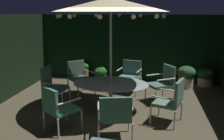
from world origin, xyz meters
TOP-DOWN VIEW (x-y plane):
  - ground_plane at (0.00, 0.00)m, footprint 6.83×6.69m
  - hedge_backdrop_rear at (0.00, 3.20)m, footprint 6.83×0.30m
  - patio_dining_table at (-0.12, 0.29)m, footprint 1.87×1.37m
  - patio_umbrella at (-0.12, 0.29)m, footprint 2.66×2.66m
  - patio_chair_north at (1.32, -0.24)m, footprint 0.73×0.74m
  - patio_chair_northeast at (1.19, 1.10)m, footprint 0.81×0.79m
  - patio_chair_east at (0.22, 1.79)m, footprint 0.75×0.71m
  - patio_chair_southeast at (-1.25, 1.33)m, footprint 0.85×0.85m
  - patio_chair_south at (-1.66, 0.30)m, footprint 0.57×0.59m
  - patio_chair_southwest at (-1.00, -0.97)m, footprint 0.81×0.82m
  - patio_chair_west at (0.22, -1.19)m, footprint 0.76×0.69m
  - potted_plant_left_near at (-1.57, 2.88)m, footprint 0.38×0.38m
  - potted_plant_front_corner at (-0.87, 2.54)m, footprint 0.44×0.44m
  - potted_plant_back_right at (1.97, 2.53)m, footprint 0.58×0.58m
  - potted_plant_right_near at (2.65, 2.87)m, footprint 0.56×0.56m
  - potted_plant_right_far at (0.36, 2.81)m, footprint 0.32×0.32m

SIDE VIEW (x-z plane):
  - ground_plane at x=0.00m, z-range -0.02..0.00m
  - potted_plant_right_far at x=0.36m, z-range 0.01..0.57m
  - potted_plant_front_corner at x=-0.87m, z-range 0.02..0.58m
  - potted_plant_right_near at x=2.65m, z-range 0.02..0.64m
  - potted_plant_left_near at x=-1.57m, z-range 0.03..0.64m
  - potted_plant_back_right at x=1.97m, z-range 0.04..0.75m
  - patio_chair_southwest at x=-1.00m, z-range 0.06..1.02m
  - patio_chair_west at x=0.22m, z-range 0.09..1.03m
  - patio_chair_east at x=0.22m, z-range 0.09..1.05m
  - patio_chair_north at x=1.32m, z-range 0.07..1.08m
  - patio_chair_southeast at x=-1.25m, z-range 0.08..1.08m
  - patio_chair_northeast at x=1.19m, z-range 0.08..1.09m
  - patio_dining_table at x=-0.12m, z-range 0.23..0.94m
  - patio_chair_south at x=-1.66m, z-range 0.08..1.13m
  - hedge_backdrop_rear at x=0.00m, z-range 0.00..2.33m
  - patio_umbrella at x=-0.12m, z-range 1.16..3.98m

